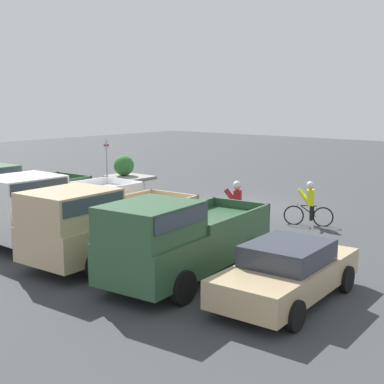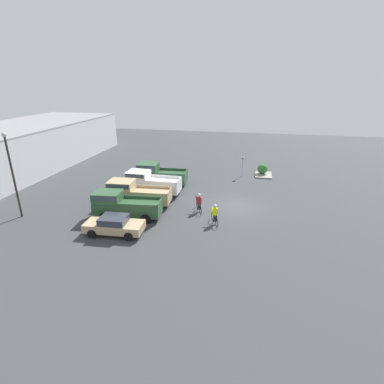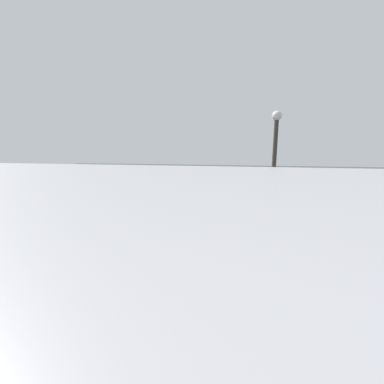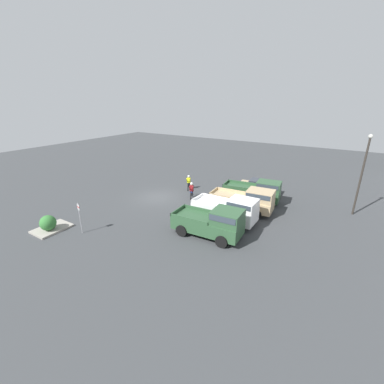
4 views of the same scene
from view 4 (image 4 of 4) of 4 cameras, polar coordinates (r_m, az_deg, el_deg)
name	(u,v)px [view 4 (image 4 of 4)]	position (r m, az deg, el deg)	size (l,w,h in m)	color
ground_plane	(158,197)	(26.84, -7.61, -1.15)	(80.00, 80.00, 0.00)	#383A3D
sedan_0	(259,186)	(28.71, 14.64, 1.27)	(2.13, 4.37, 1.37)	tan
pickup_truck_0	(256,191)	(25.92, 14.05, 0.29)	(2.56, 5.59, 2.19)	#2D5133
pickup_truck_1	(247,200)	(23.38, 12.12, -1.73)	(2.50, 5.69, 2.20)	tan
pickup_truck_2	(229,209)	(21.07, 8.19, -3.83)	(2.29, 5.28, 2.25)	white
pickup_truck_3	(213,222)	(18.77, 4.73, -6.69)	(2.47, 5.23, 2.34)	#2D5133
cyclist_0	(192,190)	(26.23, -0.09, 0.54)	(1.66, 0.77, 1.67)	black
cyclist_1	(189,182)	(28.72, -0.73, 2.22)	(1.66, 0.77, 1.66)	black
fire_lane_sign	(80,215)	(20.85, -23.71, -4.75)	(0.10, 0.30, 2.46)	#9E9EA3
lamppost	(363,170)	(25.68, 33.71, 4.17)	(0.36, 0.36, 6.98)	#2D2823
curb_island	(52,229)	(23.00, -28.67, -7.15)	(2.60, 1.90, 0.15)	gray
shrub	(48,223)	(22.48, -29.36, -6.00)	(1.18, 1.18, 1.18)	#337033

